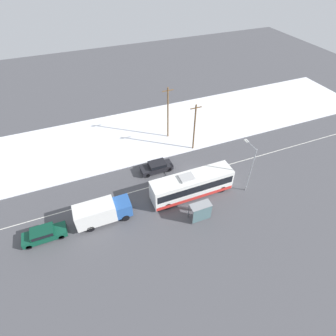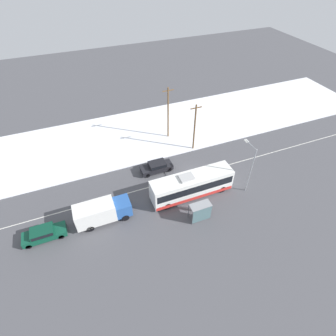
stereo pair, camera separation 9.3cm
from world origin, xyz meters
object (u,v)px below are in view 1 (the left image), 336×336
box_truck (102,212)px  pedestrian_at_stop (197,206)px  parked_car_near_truck (44,234)px  utility_pole_roadside (194,127)px  bus_shelter (201,211)px  utility_pole_snowlot (168,113)px  streetlamp (250,163)px  sedan_car (157,166)px  city_bus (192,185)px

box_truck → pedestrian_at_stop: 11.45m
parked_car_near_truck → utility_pole_roadside: bearing=20.8°
box_truck → parked_car_near_truck: bearing=-179.9°
pedestrian_at_stop → utility_pole_roadside: (5.10, 11.66, 3.13)m
bus_shelter → utility_pole_roadside: (5.23, 12.92, 2.44)m
parked_car_near_truck → utility_pole_snowlot: 24.55m
pedestrian_at_stop → utility_pole_roadside: bearing=66.4°
parked_car_near_truck → streetlamp: bearing=-3.8°
streetlamp → pedestrian_at_stop: bearing=-170.5°
sedan_car → streetlamp: (9.79, -7.59, 3.63)m
streetlamp → utility_pole_roadside: (-2.64, 10.37, -0.35)m
streetlamp → utility_pole_roadside: utility_pole_roadside is taller
sedan_car → utility_pole_snowlot: bearing=-122.4°
city_bus → sedan_car: city_bus is taller
sedan_car → streetlamp: streetlamp is taller
parked_car_near_truck → streetlamp: streetlamp is taller
utility_pole_roadside → utility_pole_snowlot: utility_pole_snowlot is taller
utility_pole_snowlot → sedan_car: bearing=-122.4°
city_bus → streetlamp: 7.80m
utility_pole_roadside → city_bus: bearing=-117.1°
city_bus → parked_car_near_truck: size_ratio=2.29×
city_bus → box_truck: city_bus is taller
parked_car_near_truck → bus_shelter: bus_shelter is taller
pedestrian_at_stop → streetlamp: size_ratio=0.23×
box_truck → sedan_car: size_ratio=1.42×
utility_pole_snowlot → parked_car_near_truck: bearing=-147.0°
city_bus → bus_shelter: size_ratio=4.28×
bus_shelter → utility_pole_roadside: 14.15m
parked_car_near_truck → utility_pole_roadside: size_ratio=0.60×
pedestrian_at_stop → streetlamp: (7.74, 1.29, 3.48)m
parked_car_near_truck → bus_shelter: bearing=-13.6°
city_bus → box_truck: size_ratio=1.66×
city_bus → streetlamp: size_ratio=1.54×
city_bus → sedan_car: (-2.68, 5.99, -0.88)m
parked_car_near_truck → pedestrian_at_stop: bearing=-9.5°
utility_pole_roadside → utility_pole_snowlot: 5.21m
sedan_car → city_bus: bearing=114.1°
parked_car_near_truck → sedan_car: bearing=20.6°
sedan_car → streetlamp: bearing=142.2°
parked_car_near_truck → bus_shelter: 18.13m
sedan_car → pedestrian_at_stop: pedestrian_at_stop is taller
utility_pole_roadside → sedan_car: bearing=-158.8°
box_truck → pedestrian_at_stop: size_ratio=4.11×
bus_shelter → streetlamp: (7.86, 2.55, 2.79)m
box_truck → pedestrian_at_stop: bearing=-15.2°
bus_shelter → sedan_car: bearing=100.8°
box_truck → streetlamp: bearing=-5.2°
bus_shelter → parked_car_near_truck: bearing=166.4°
pedestrian_at_stop → utility_pole_snowlot: utility_pole_snowlot is taller
streetlamp → utility_pole_roadside: 10.70m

